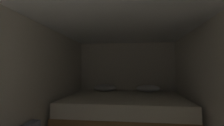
% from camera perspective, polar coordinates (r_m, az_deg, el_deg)
% --- Properties ---
extents(wall_back, '(2.62, 0.05, 2.11)m').
position_cam_1_polar(wall_back, '(4.65, 4.91, -6.31)').
color(wall_back, beige).
rests_on(wall_back, ground).
extents(wall_left, '(0.05, 4.74, 2.11)m').
position_cam_1_polar(wall_left, '(2.70, -26.25, -9.12)').
color(wall_left, beige).
rests_on(wall_left, ground).
extents(ceiling_slab, '(2.62, 4.74, 0.05)m').
position_cam_1_polar(ceiling_slab, '(2.36, 2.47, 16.11)').
color(ceiling_slab, white).
rests_on(ceiling_slab, wall_left).
extents(bed, '(2.40, 1.90, 1.01)m').
position_cam_1_polar(bed, '(3.75, 4.31, -17.10)').
color(bed, olive).
rests_on(bed, ground).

